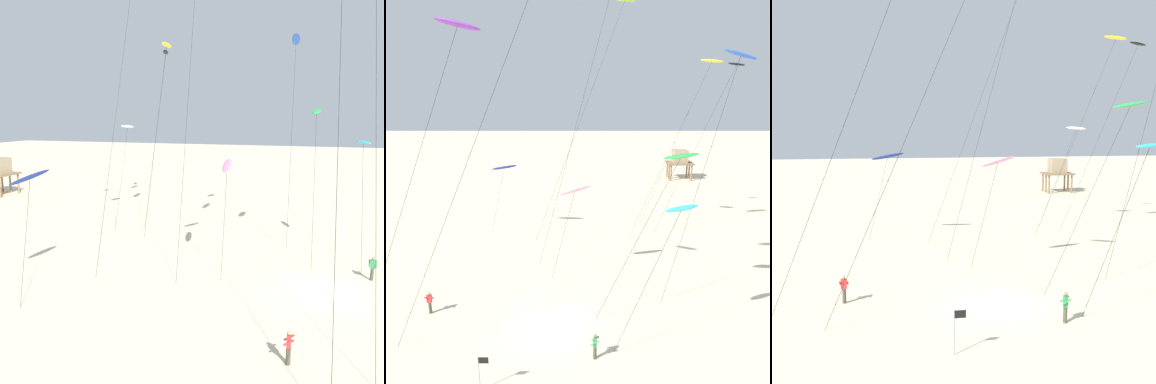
# 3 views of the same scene
# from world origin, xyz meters

# --- Properties ---
(ground_plane) EXTENTS (260.00, 260.00, 0.00)m
(ground_plane) POSITION_xyz_m (0.00, 0.00, 0.00)
(ground_plane) COLOR beige
(kite_black) EXTENTS (8.67, 1.09, 18.36)m
(kite_black) POSITION_xyz_m (17.97, 17.80, 17.76)
(kite_black) COLOR black
(kite_black) RESTS_ON ground
(kite_white) EXTENTS (4.90, 1.00, 10.31)m
(kite_white) POSITION_xyz_m (13.13, 20.27, 10.00)
(kite_white) COLOR white
(kite_white) RESTS_ON ground
(kite_green) EXTENTS (6.41, 0.96, 11.85)m
(kite_green) POSITION_xyz_m (8.45, 1.22, 11.40)
(kite_green) COLOR green
(kite_green) RESTS_ON ground
(kite_cyan) EXTENTS (4.69, 1.32, 9.38)m
(kite_cyan) POSITION_xyz_m (7.72, -2.35, 9.09)
(kite_cyan) COLOR #33BFE0
(kite_cyan) RESTS_ON ground
(kite_yellow) EXTENTS (8.76, 0.85, 18.61)m
(kite_yellow) POSITION_xyz_m (15.08, 16.53, 18.16)
(kite_yellow) COLOR yellow
(kite_yellow) RESTS_ON ground
(kite_pink) EXTENTS (3.29, 1.12, 8.30)m
(kite_pink) POSITION_xyz_m (1.72, 6.92, 7.72)
(kite_pink) COLOR pink
(kite_pink) RESTS_ON ground
(kite_navy) EXTENTS (3.34, 1.39, 8.06)m
(kite_navy) POSITION_xyz_m (-5.97, 17.30, 7.54)
(kite_navy) COLOR navy
(kite_navy) RESTS_ON ground
(kite_flyer_nearest) EXTENTS (0.55, 0.52, 1.67)m
(kite_flyer_nearest) POSITION_xyz_m (-8.66, 1.61, 0.89)
(kite_flyer_nearest) COLOR #4C4738
(kite_flyer_nearest) RESTS_ON ground
(kite_flyer_middle) EXTENTS (0.56, 0.59, 1.67)m
(kite_flyer_middle) POSITION_xyz_m (3.00, -3.12, 0.89)
(kite_flyer_middle) COLOR #4C4738
(kite_flyer_middle) RESTS_ON ground
(stilt_house) EXTENTS (4.57, 3.64, 5.31)m
(stilt_house) POSITION_xyz_m (20.40, 44.24, 3.70)
(stilt_house) COLOR #846647
(stilt_house) RESTS_ON ground
(marker_flag) EXTENTS (0.56, 0.05, 2.10)m
(marker_flag) POSITION_xyz_m (-3.09, -5.59, 1.49)
(marker_flag) COLOR gray
(marker_flag) RESTS_ON ground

